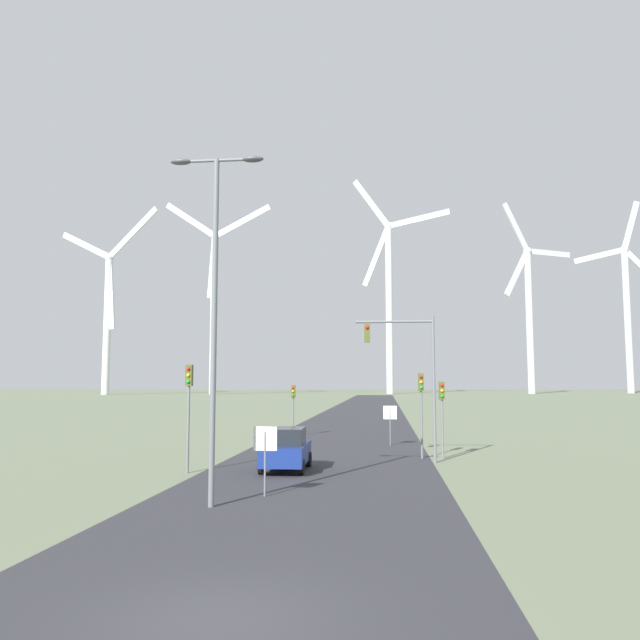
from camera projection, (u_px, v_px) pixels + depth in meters
name	position (u px, v px, depth m)	size (l,w,h in m)	color
ground_plane	(216.00, 619.00, 10.10)	(600.00, 600.00, 0.00)	#667056
road_surface	(355.00, 423.00, 57.62)	(10.00, 240.00, 0.01)	#2D2D33
streetlamp	(215.00, 287.00, 19.72)	(3.08, 0.32, 11.04)	slate
stop_sign_near	(265.00, 448.00, 20.96)	(0.81, 0.07, 2.32)	slate
stop_sign_far	(390.00, 418.00, 37.47)	(0.81, 0.07, 2.37)	slate
traffic_light_post_near_left	(189.00, 394.00, 26.51)	(0.28, 0.33, 4.54)	slate
traffic_light_post_near_right	(421.00, 396.00, 31.36)	(0.28, 0.34, 4.24)	slate
traffic_light_post_mid_left	(293.00, 399.00, 44.03)	(0.28, 0.33, 3.57)	slate
traffic_light_post_mid_right	(442.00, 402.00, 31.34)	(0.28, 0.34, 3.82)	slate
traffic_light_mast_overhead	(409.00, 361.00, 30.05)	(3.80, 0.35, 6.98)	slate
car_approaching	(286.00, 449.00, 26.97)	(1.89, 4.14, 1.83)	navy
wind_turbine_far_left	(108.00, 306.00, 185.26)	(36.12, 14.41, 54.36)	silver
wind_turbine_left	(214.00, 297.00, 190.53)	(34.06, 3.18, 59.99)	silver
wind_turbine_center	(389.00, 291.00, 198.45)	(30.48, 14.20, 70.94)	silver
wind_turbine_right	(529.00, 306.00, 198.98)	(23.91, 12.43, 61.01)	silver
wind_turbine_far_right	(627.00, 305.00, 208.42)	(29.43, 2.60, 64.98)	silver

